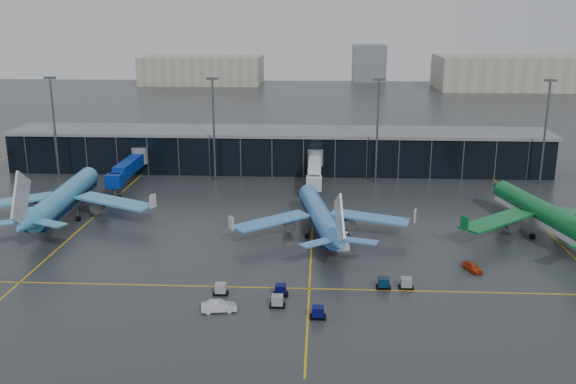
{
  "coord_description": "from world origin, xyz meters",
  "views": [
    {
      "loc": [
        11.55,
        -104.78,
        40.19
      ],
      "look_at": [
        5.0,
        18.0,
        6.0
      ],
      "focal_mm": 40.0,
      "sensor_mm": 36.0,
      "label": 1
    }
  ],
  "objects_px": {
    "baggage_carts": "(315,293)",
    "service_van_white": "(219,306)",
    "airliner_klm_near": "(320,203)",
    "mobile_airstair": "(342,244)",
    "airliner_arkefly": "(63,184)",
    "service_van_red": "(472,267)",
    "airliner_aer_lingus": "(545,200)"
  },
  "relations": [
    {
      "from": "service_van_red",
      "to": "service_van_white",
      "type": "height_order",
      "value": "service_van_white"
    },
    {
      "from": "airliner_arkefly",
      "to": "baggage_carts",
      "type": "distance_m",
      "value": 63.01
    },
    {
      "from": "airliner_arkefly",
      "to": "airliner_klm_near",
      "type": "xyz_separation_m",
      "value": [
        51.86,
        -7.45,
        -0.87
      ]
    },
    {
      "from": "airliner_klm_near",
      "to": "service_van_red",
      "type": "xyz_separation_m",
      "value": [
        24.84,
        -16.75,
        -5.47
      ]
    },
    {
      "from": "airliner_klm_near",
      "to": "mobile_airstair",
      "type": "bearing_deg",
      "value": -70.27
    },
    {
      "from": "baggage_carts",
      "to": "service_van_white",
      "type": "height_order",
      "value": "baggage_carts"
    },
    {
      "from": "airliner_aer_lingus",
      "to": "service_van_white",
      "type": "bearing_deg",
      "value": -159.68
    },
    {
      "from": "airliner_klm_near",
      "to": "airliner_aer_lingus",
      "type": "bearing_deg",
      "value": -7.08
    },
    {
      "from": "airliner_klm_near",
      "to": "mobile_airstair",
      "type": "xyz_separation_m",
      "value": [
        4.09,
        -7.12,
        -5.38
      ]
    },
    {
      "from": "airliner_klm_near",
      "to": "baggage_carts",
      "type": "distance_m",
      "value": 28.99
    },
    {
      "from": "airliner_arkefly",
      "to": "service_van_red",
      "type": "distance_m",
      "value": 80.68
    },
    {
      "from": "airliner_klm_near",
      "to": "airliner_arkefly",
      "type": "bearing_deg",
      "value": 161.68
    },
    {
      "from": "service_van_red",
      "to": "airliner_klm_near",
      "type": "bearing_deg",
      "value": 123.23
    },
    {
      "from": "airliner_arkefly",
      "to": "baggage_carts",
      "type": "xyz_separation_m",
      "value": [
        51.39,
        -35.92,
        -6.26
      ]
    },
    {
      "from": "airliner_aer_lingus",
      "to": "airliner_klm_near",
      "type": "bearing_deg",
      "value": 170.66
    },
    {
      "from": "airliner_aer_lingus",
      "to": "mobile_airstair",
      "type": "height_order",
      "value": "airliner_aer_lingus"
    },
    {
      "from": "service_van_red",
      "to": "airliner_aer_lingus",
      "type": "bearing_deg",
      "value": 25.32
    },
    {
      "from": "airliner_aer_lingus",
      "to": "airliner_arkefly",
      "type": "bearing_deg",
      "value": 164.41
    },
    {
      "from": "mobile_airstair",
      "to": "airliner_arkefly",
      "type": "bearing_deg",
      "value": 158.07
    },
    {
      "from": "airliner_aer_lingus",
      "to": "baggage_carts",
      "type": "xyz_separation_m",
      "value": [
        -42.36,
        -30.73,
        -5.93
      ]
    },
    {
      "from": "mobile_airstair",
      "to": "service_van_white",
      "type": "bearing_deg",
      "value": -131.49
    },
    {
      "from": "airliner_arkefly",
      "to": "mobile_airstair",
      "type": "height_order",
      "value": "airliner_arkefly"
    },
    {
      "from": "mobile_airstair",
      "to": "baggage_carts",
      "type": "bearing_deg",
      "value": -109.4
    },
    {
      "from": "service_van_white",
      "to": "airliner_aer_lingus",
      "type": "bearing_deg",
      "value": -67.27
    },
    {
      "from": "service_van_red",
      "to": "service_van_white",
      "type": "distance_m",
      "value": 42.22
    },
    {
      "from": "airliner_klm_near",
      "to": "service_van_white",
      "type": "relative_size",
      "value": 8.11
    },
    {
      "from": "airliner_aer_lingus",
      "to": "baggage_carts",
      "type": "bearing_deg",
      "value": -156.46
    },
    {
      "from": "service_van_red",
      "to": "airliner_arkefly",
      "type": "bearing_deg",
      "value": 139.71
    },
    {
      "from": "airliner_klm_near",
      "to": "mobile_airstair",
      "type": "distance_m",
      "value": 9.82
    },
    {
      "from": "airliner_arkefly",
      "to": "mobile_airstair",
      "type": "xyz_separation_m",
      "value": [
        55.95,
        -14.57,
        -6.25
      ]
    },
    {
      "from": "airliner_aer_lingus",
      "to": "service_van_white",
      "type": "height_order",
      "value": "airliner_aer_lingus"
    },
    {
      "from": "airliner_aer_lingus",
      "to": "mobile_airstair",
      "type": "distance_m",
      "value": 39.39
    }
  ]
}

